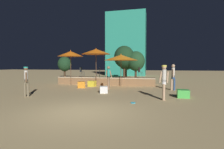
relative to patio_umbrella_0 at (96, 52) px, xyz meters
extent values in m
plane|color=tan|center=(2.46, -8.70, -3.02)|extent=(120.00, 120.00, 0.00)
cube|color=olive|center=(0.62, 1.32, -2.70)|extent=(9.10, 2.28, 0.63)
cube|color=#CCB793|center=(0.62, 0.22, -2.35)|extent=(9.10, 0.12, 0.08)
cylinder|color=brown|center=(0.00, 0.00, -1.62)|extent=(0.05, 0.05, 2.79)
cone|color=orange|center=(0.00, 0.00, 0.00)|extent=(2.58, 2.58, 0.47)
sphere|color=orange|center=(0.00, 0.00, 0.28)|extent=(0.08, 0.08, 0.08)
cylinder|color=brown|center=(2.30, -0.20, -1.91)|extent=(0.05, 0.05, 2.22)
cone|color=orange|center=(2.30, -0.20, -0.56)|extent=(2.86, 2.86, 0.47)
sphere|color=orange|center=(2.30, -0.20, -0.28)|extent=(0.08, 0.08, 0.08)
cylinder|color=brown|center=(-2.44, -0.08, -1.71)|extent=(0.05, 0.05, 2.62)
cone|color=orange|center=(-2.44, -0.08, -0.16)|extent=(2.33, 2.33, 0.48)
sphere|color=orange|center=(-2.44, -0.08, 0.12)|extent=(0.08, 0.08, 0.08)
cube|color=yellow|center=(-0.07, -0.85, -2.78)|extent=(0.61, 0.61, 0.48)
cube|color=orange|center=(-0.57, -1.92, -2.77)|extent=(0.73, 0.73, 0.50)
cube|color=#4CC651|center=(6.65, -4.51, -2.80)|extent=(0.64, 0.64, 0.44)
cube|color=white|center=(1.90, -4.02, -2.80)|extent=(0.62, 0.62, 0.44)
cylinder|color=#72664C|center=(-1.95, -6.29, -2.62)|extent=(0.13, 0.13, 0.79)
cylinder|color=#72664C|center=(-2.08, -6.40, -2.62)|extent=(0.13, 0.13, 0.79)
cylinder|color=#72664C|center=(-2.01, -6.34, -2.15)|extent=(0.20, 0.20, 0.24)
cylinder|color=beige|center=(-2.01, -6.34, -1.82)|extent=(0.20, 0.20, 0.61)
cylinder|color=brown|center=(-2.12, -6.22, -1.89)|extent=(0.15, 0.15, 0.55)
cylinder|color=brown|center=(-1.91, -6.47, -1.89)|extent=(0.12, 0.12, 0.54)
sphere|color=brown|center=(-2.01, -6.34, -1.41)|extent=(0.22, 0.22, 0.22)
cylinder|color=teal|center=(-2.01, -6.34, -1.34)|extent=(0.24, 0.24, 0.07)
cylinder|color=#997051|center=(1.75, -2.29, -2.62)|extent=(0.13, 0.13, 0.80)
cylinder|color=#72664C|center=(1.76, -2.13, -2.62)|extent=(0.13, 0.13, 0.80)
cylinder|color=#72664C|center=(1.75, -2.21, -2.14)|extent=(0.21, 0.21, 0.24)
cylinder|color=teal|center=(1.75, -2.21, -1.81)|extent=(0.21, 0.21, 0.61)
cylinder|color=#997051|center=(1.92, -2.22, -1.88)|extent=(0.22, 0.09, 0.55)
cylinder|color=#997051|center=(1.58, -2.20, -1.88)|extent=(0.13, 0.09, 0.55)
sphere|color=#997051|center=(1.75, -2.21, -1.40)|extent=(0.22, 0.22, 0.22)
cylinder|color=#2D4C7F|center=(6.48, -1.64, -2.58)|extent=(0.13, 0.13, 0.87)
cylinder|color=tan|center=(6.30, -1.63, -2.58)|extent=(0.13, 0.13, 0.87)
cylinder|color=#2D4C7F|center=(6.39, -1.64, -2.07)|extent=(0.22, 0.22, 0.24)
cylinder|color=beige|center=(6.39, -1.64, -1.72)|extent=(0.22, 0.22, 0.67)
cylinder|color=tan|center=(6.40, -1.45, -1.78)|extent=(0.09, 0.18, 0.60)
cylinder|color=tan|center=(6.38, -1.82, -1.78)|extent=(0.09, 0.21, 0.59)
sphere|color=tan|center=(6.39, -1.64, -1.27)|extent=(0.24, 0.24, 0.24)
cylinder|color=tan|center=(5.57, -5.60, -2.60)|extent=(0.13, 0.13, 0.84)
cylinder|color=tan|center=(5.58, -5.43, -2.60)|extent=(0.13, 0.13, 0.84)
cylinder|color=white|center=(5.58, -5.51, -2.10)|extent=(0.22, 0.22, 0.24)
cylinder|color=beige|center=(5.58, -5.51, -1.76)|extent=(0.22, 0.22, 0.64)
cylinder|color=tan|center=(5.75, -5.52, -1.83)|extent=(0.11, 0.08, 0.57)
cylinder|color=tan|center=(5.40, -5.51, -1.83)|extent=(0.16, 0.08, 0.58)
sphere|color=tan|center=(5.58, -5.51, -1.32)|extent=(0.23, 0.23, 0.23)
cylinder|color=#D8D14C|center=(5.58, -5.51, -1.26)|extent=(0.25, 0.25, 0.07)
cylinder|color=#2D3338|center=(-1.71, 1.03, -2.08)|extent=(0.02, 0.02, 0.45)
cylinder|color=#2D3338|center=(-1.69, 1.33, -2.08)|extent=(0.02, 0.02, 0.45)
cylinder|color=#2D3338|center=(-2.01, 1.05, -2.08)|extent=(0.02, 0.02, 0.45)
cylinder|color=#2D3338|center=(-1.99, 1.35, -2.08)|extent=(0.02, 0.02, 0.45)
cylinder|color=#2D3338|center=(-1.85, 1.19, -1.86)|extent=(0.40, 0.40, 0.02)
cube|color=#2D3338|center=(-2.02, 1.21, -1.63)|extent=(0.06, 0.36, 0.45)
cylinder|color=#47474C|center=(4.04, 1.50, -2.08)|extent=(0.02, 0.02, 0.45)
cylinder|color=#47474C|center=(3.88, 1.75, -2.08)|extent=(0.02, 0.02, 0.45)
cylinder|color=#47474C|center=(3.79, 1.33, -2.08)|extent=(0.02, 0.02, 0.45)
cylinder|color=#47474C|center=(3.63, 1.59, -2.08)|extent=(0.02, 0.02, 0.45)
cylinder|color=#47474C|center=(3.84, 1.54, -1.86)|extent=(0.40, 0.40, 0.02)
cube|color=#47474C|center=(3.69, 1.45, -1.63)|extent=(0.22, 0.32, 0.45)
cylinder|color=#2D3338|center=(-0.58, 1.79, -2.08)|extent=(0.02, 0.02, 0.45)
cylinder|color=#2D3338|center=(-0.46, 1.51, -2.08)|extent=(0.02, 0.02, 0.45)
cylinder|color=#2D3338|center=(-0.30, 1.91, -2.08)|extent=(0.02, 0.02, 0.45)
cylinder|color=#2D3338|center=(-0.18, 1.63, -2.08)|extent=(0.02, 0.02, 0.45)
cylinder|color=#2D3338|center=(-0.38, 1.71, -1.86)|extent=(0.40, 0.40, 0.02)
cube|color=#2D3338|center=(-0.22, 1.78, -1.63)|extent=(0.17, 0.34, 0.45)
cylinder|color=#33B2D8|center=(4.13, -6.63, -3.00)|extent=(0.24, 0.24, 0.03)
cylinder|color=#3D2B1C|center=(1.19, 7.72, -2.16)|extent=(0.28, 0.28, 1.72)
ellipsoid|color=#19381E|center=(1.19, 7.72, -0.12)|extent=(2.63, 2.63, 2.89)
cylinder|color=#3D2B1C|center=(1.22, 8.99, -2.32)|extent=(0.28, 0.28, 1.40)
ellipsoid|color=#19381E|center=(1.22, 8.99, -0.61)|extent=(2.25, 2.25, 2.47)
cylinder|color=#3D2B1C|center=(-7.48, 7.85, -2.44)|extent=(0.28, 0.28, 1.15)
ellipsoid|color=#19381E|center=(-7.48, 7.85, -1.01)|extent=(1.90, 1.90, 2.09)
cylinder|color=#3D2B1C|center=(2.72, 7.66, -2.36)|extent=(0.28, 0.28, 1.32)
ellipsoid|color=#1E4223|center=(2.72, 7.66, -0.67)|extent=(2.29, 2.29, 2.52)
cube|color=teal|center=(0.06, 16.27, 2.53)|extent=(6.90, 3.25, 11.10)
camera|label=1|loc=(5.13, -14.80, -1.24)|focal=28.00mm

